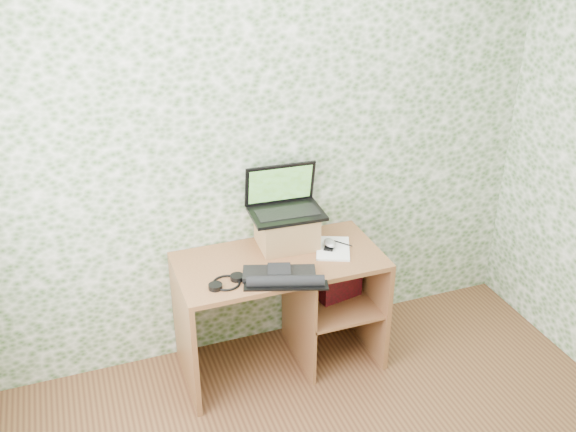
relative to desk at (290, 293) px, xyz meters
name	(u,v)px	position (x,y,z in m)	size (l,w,h in m)	color
wall_back	(261,152)	(-0.08, 0.28, 0.82)	(3.50, 3.50, 0.00)	white
desk	(290,293)	(0.00, 0.00, 0.00)	(1.20, 0.60, 0.75)	brown
riser	(287,230)	(0.02, 0.12, 0.37)	(0.34, 0.28, 0.20)	#A47249
laptop	(284,202)	(0.02, 0.16, 0.54)	(0.44, 0.32, 0.28)	black
keyboard	(282,277)	(-0.14, -0.25, 0.29)	(0.46, 0.36, 0.06)	black
headphones	(226,282)	(-0.44, -0.18, 0.28)	(0.21, 0.20, 0.03)	black
notepad	(333,248)	(0.26, -0.03, 0.28)	(0.19, 0.28, 0.01)	white
mouse	(330,245)	(0.24, -0.02, 0.30)	(0.07, 0.10, 0.04)	#B8B8BB
pen	(343,243)	(0.33, -0.01, 0.29)	(0.01, 0.01, 0.13)	black
red_box	(341,275)	(0.32, -0.03, 0.07)	(0.27, 0.09, 0.33)	maroon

